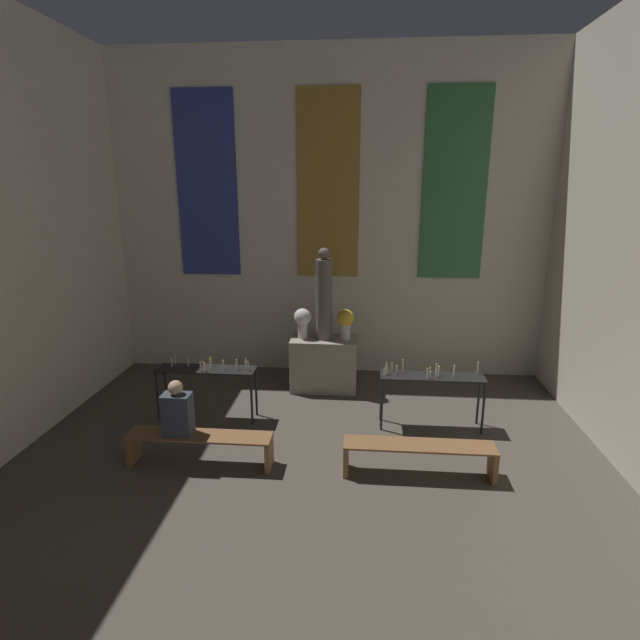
{
  "coord_description": "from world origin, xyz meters",
  "views": [
    {
      "loc": [
        0.65,
        2.48,
        3.53
      ],
      "look_at": [
        0.0,
        9.91,
        1.48
      ],
      "focal_mm": 28.0,
      "sensor_mm": 36.0,
      "label": 1
    }
  ],
  "objects_px": {
    "altar": "(324,363)",
    "flower_vase_left": "(303,320)",
    "statue": "(324,297)",
    "flower_vase_right": "(346,321)",
    "person_seated": "(177,411)",
    "pew_back_right": "(419,453)",
    "candle_rack_left": "(207,375)",
    "pew_back_left": "(200,443)",
    "candle_rack_right": "(431,383)"
  },
  "relations": [
    {
      "from": "flower_vase_right",
      "to": "statue",
      "type": "bearing_deg",
      "value": 180.0
    },
    {
      "from": "flower_vase_left",
      "to": "pew_back_left",
      "type": "relative_size",
      "value": 0.28
    },
    {
      "from": "candle_rack_right",
      "to": "person_seated",
      "type": "xyz_separation_m",
      "value": [
        -3.33,
        -1.32,
        0.03
      ]
    },
    {
      "from": "candle_rack_right",
      "to": "person_seated",
      "type": "bearing_deg",
      "value": -158.4
    },
    {
      "from": "candle_rack_left",
      "to": "flower_vase_left",
      "type": "bearing_deg",
      "value": 45.24
    },
    {
      "from": "flower_vase_left",
      "to": "pew_back_left",
      "type": "height_order",
      "value": "flower_vase_left"
    },
    {
      "from": "altar",
      "to": "flower_vase_right",
      "type": "xyz_separation_m",
      "value": [
        0.37,
        -0.0,
        0.78
      ]
    },
    {
      "from": "candle_rack_left",
      "to": "flower_vase_right",
      "type": "bearing_deg",
      "value": 32.78
    },
    {
      "from": "candle_rack_left",
      "to": "pew_back_left",
      "type": "xyz_separation_m",
      "value": [
        0.3,
        -1.32,
        -0.4
      ]
    },
    {
      "from": "altar",
      "to": "flower_vase_left",
      "type": "distance_m",
      "value": 0.87
    },
    {
      "from": "statue",
      "to": "flower_vase_right",
      "type": "relative_size",
      "value": 3.0
    },
    {
      "from": "pew_back_right",
      "to": "statue",
      "type": "bearing_deg",
      "value": 117.72
    },
    {
      "from": "pew_back_left",
      "to": "candle_rack_left",
      "type": "bearing_deg",
      "value": 102.64
    },
    {
      "from": "flower_vase_right",
      "to": "candle_rack_right",
      "type": "relative_size",
      "value": 0.35
    },
    {
      "from": "pew_back_left",
      "to": "pew_back_right",
      "type": "distance_m",
      "value": 2.78
    },
    {
      "from": "candle_rack_left",
      "to": "pew_back_right",
      "type": "distance_m",
      "value": 3.37
    },
    {
      "from": "statue",
      "to": "flower_vase_left",
      "type": "height_order",
      "value": "statue"
    },
    {
      "from": "person_seated",
      "to": "candle_rack_right",
      "type": "bearing_deg",
      "value": 21.6
    },
    {
      "from": "altar",
      "to": "flower_vase_left",
      "type": "height_order",
      "value": "flower_vase_left"
    },
    {
      "from": "flower_vase_left",
      "to": "person_seated",
      "type": "xyz_separation_m",
      "value": [
        -1.28,
        -2.64,
        -0.5
      ]
    },
    {
      "from": "pew_back_left",
      "to": "flower_vase_right",
      "type": "bearing_deg",
      "value": 56.33
    },
    {
      "from": "flower_vase_right",
      "to": "person_seated",
      "type": "xyz_separation_m",
      "value": [
        -2.02,
        -2.64,
        -0.5
      ]
    },
    {
      "from": "pew_back_right",
      "to": "person_seated",
      "type": "bearing_deg",
      "value": 180.0
    },
    {
      "from": "altar",
      "to": "flower_vase_left",
      "type": "bearing_deg",
      "value": -180.0
    },
    {
      "from": "statue",
      "to": "altar",
      "type": "bearing_deg",
      "value": 0.0
    },
    {
      "from": "altar",
      "to": "pew_back_left",
      "type": "xyz_separation_m",
      "value": [
        -1.39,
        -2.64,
        -0.15
      ]
    },
    {
      "from": "flower_vase_left",
      "to": "candle_rack_right",
      "type": "height_order",
      "value": "flower_vase_left"
    },
    {
      "from": "statue",
      "to": "candle_rack_left",
      "type": "relative_size",
      "value": 1.04
    },
    {
      "from": "flower_vase_right",
      "to": "person_seated",
      "type": "relative_size",
      "value": 0.72
    },
    {
      "from": "flower_vase_right",
      "to": "pew_back_left",
      "type": "bearing_deg",
      "value": -123.67
    },
    {
      "from": "flower_vase_right",
      "to": "pew_back_right",
      "type": "distance_m",
      "value": 2.98
    },
    {
      "from": "flower_vase_right",
      "to": "pew_back_left",
      "type": "xyz_separation_m",
      "value": [
        -1.76,
        -2.64,
        -0.93
      ]
    },
    {
      "from": "altar",
      "to": "flower_vase_right",
      "type": "bearing_deg",
      "value": -0.0
    },
    {
      "from": "flower_vase_right",
      "to": "candle_rack_left",
      "type": "xyz_separation_m",
      "value": [
        -2.06,
        -1.32,
        -0.54
      ]
    },
    {
      "from": "flower_vase_left",
      "to": "person_seated",
      "type": "bearing_deg",
      "value": -115.83
    },
    {
      "from": "altar",
      "to": "pew_back_left",
      "type": "distance_m",
      "value": 2.99
    },
    {
      "from": "flower_vase_left",
      "to": "candle_rack_left",
      "type": "relative_size",
      "value": 0.35
    },
    {
      "from": "flower_vase_right",
      "to": "candle_rack_left",
      "type": "distance_m",
      "value": 2.5
    },
    {
      "from": "altar",
      "to": "pew_back_right",
      "type": "relative_size",
      "value": 0.62
    },
    {
      "from": "altar",
      "to": "flower_vase_left",
      "type": "xyz_separation_m",
      "value": [
        -0.37,
        -0.0,
        0.78
      ]
    },
    {
      "from": "candle_rack_right",
      "to": "person_seated",
      "type": "distance_m",
      "value": 3.59
    },
    {
      "from": "flower_vase_right",
      "to": "altar",
      "type": "bearing_deg",
      "value": 180.0
    },
    {
      "from": "flower_vase_left",
      "to": "pew_back_left",
      "type": "distance_m",
      "value": 2.98
    },
    {
      "from": "altar",
      "to": "candle_rack_right",
      "type": "bearing_deg",
      "value": -38.18
    },
    {
      "from": "altar",
      "to": "statue",
      "type": "distance_m",
      "value": 1.2
    },
    {
      "from": "statue",
      "to": "pew_back_right",
      "type": "distance_m",
      "value": 3.28
    },
    {
      "from": "candle_rack_right",
      "to": "pew_back_left",
      "type": "bearing_deg",
      "value": -156.75
    },
    {
      "from": "pew_back_right",
      "to": "flower_vase_right",
      "type": "bearing_deg",
      "value": 111.05
    },
    {
      "from": "flower_vase_left",
      "to": "pew_back_left",
      "type": "xyz_separation_m",
      "value": [
        -1.02,
        -2.64,
        -0.93
      ]
    },
    {
      "from": "person_seated",
      "to": "statue",
      "type": "bearing_deg",
      "value": 58.01
    }
  ]
}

